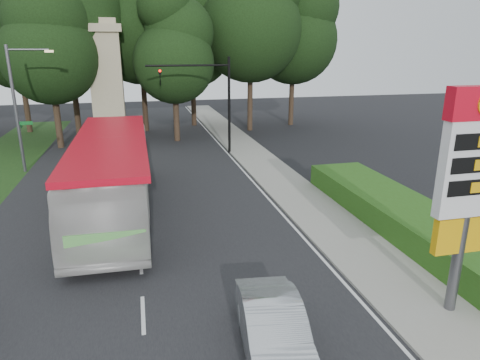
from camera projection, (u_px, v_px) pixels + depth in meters
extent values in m
cube|color=black|center=(139.00, 218.00, 20.45)|extent=(14.00, 80.00, 0.02)
cube|color=gray|center=(306.00, 203.00, 22.33)|extent=(3.00, 80.00, 0.12)
cube|color=#295215|center=(403.00, 216.00, 19.12)|extent=(3.00, 14.00, 1.20)
cylinder|color=#59595E|center=(456.00, 265.00, 12.74)|extent=(0.32, 0.32, 3.20)
cube|color=#DA9E0B|center=(461.00, 234.00, 12.44)|extent=(1.80, 0.25, 1.10)
cube|color=silver|center=(472.00, 168.00, 11.85)|extent=(2.00, 0.35, 2.80)
cube|color=black|center=(478.00, 165.00, 11.63)|extent=(1.70, 0.04, 0.45)
cube|color=black|center=(475.00, 187.00, 11.82)|extent=(1.70, 0.04, 0.45)
cylinder|color=black|center=(229.00, 106.00, 32.09)|extent=(0.20, 0.20, 7.20)
cylinder|color=black|center=(188.00, 65.00, 30.54)|extent=(6.00, 0.14, 0.14)
imported|color=black|center=(160.00, 69.00, 30.17)|extent=(0.18, 0.22, 1.10)
sphere|color=#FF0C05|center=(160.00, 71.00, 30.06)|extent=(0.18, 0.18, 0.18)
cylinder|color=#59595E|center=(16.00, 111.00, 26.95)|extent=(0.20, 0.20, 8.00)
cylinder|color=#59595E|center=(28.00, 50.00, 26.13)|extent=(2.40, 0.12, 0.12)
cube|color=#FFE599|center=(49.00, 51.00, 26.43)|extent=(0.50, 0.22, 0.14)
cube|color=#0C591E|center=(26.00, 123.00, 27.29)|extent=(0.85, 0.04, 0.22)
cube|color=#0C591E|center=(20.00, 127.00, 27.70)|extent=(0.04, 0.85, 0.22)
cube|color=tan|center=(108.00, 90.00, 35.40)|extent=(2.50, 2.50, 9.00)
cube|color=tan|center=(102.00, 28.00, 33.98)|extent=(3.00, 3.00, 0.60)
cube|color=tan|center=(102.00, 21.00, 33.83)|extent=(2.20, 2.20, 0.50)
cylinder|color=#2D2116|center=(26.00, 104.00, 40.65)|extent=(0.50, 0.50, 5.40)
sphere|color=black|center=(17.00, 43.00, 39.01)|extent=(8.40, 8.40, 8.40)
sphere|color=black|center=(12.00, 8.00, 38.12)|extent=(7.20, 7.20, 7.20)
cylinder|color=#2D2116|center=(76.00, 102.00, 37.89)|extent=(0.50, 0.50, 6.48)
sphere|color=black|center=(67.00, 22.00, 35.92)|extent=(10.08, 10.08, 10.08)
cylinder|color=#2D2116|center=(144.00, 100.00, 41.16)|extent=(0.50, 0.50, 5.94)
sphere|color=black|center=(140.00, 33.00, 39.36)|extent=(9.24, 9.24, 9.24)
cylinder|color=#2D2116|center=(194.00, 100.00, 44.24)|extent=(0.50, 0.50, 5.22)
sphere|color=black|center=(192.00, 46.00, 42.66)|extent=(8.12, 8.12, 8.12)
sphere|color=black|center=(191.00, 15.00, 41.80)|extent=(6.96, 6.96, 6.96)
cylinder|color=#2D2116|center=(250.00, 99.00, 41.51)|extent=(0.50, 0.50, 6.12)
sphere|color=black|center=(250.00, 30.00, 39.65)|extent=(9.52, 9.52, 9.52)
cylinder|color=#2D2116|center=(291.00, 98.00, 44.56)|extent=(0.50, 0.50, 5.58)
sphere|color=black|center=(293.00, 40.00, 42.87)|extent=(8.68, 8.68, 8.68)
sphere|color=black|center=(295.00, 7.00, 41.95)|extent=(7.44, 7.44, 7.44)
cylinder|color=#2D2116|center=(58.00, 119.00, 34.21)|extent=(0.50, 0.50, 4.68)
sphere|color=black|center=(50.00, 57.00, 32.79)|extent=(7.28, 7.28, 7.28)
sphere|color=black|center=(45.00, 21.00, 32.03)|extent=(6.24, 6.24, 6.24)
cylinder|color=#2D2116|center=(176.00, 116.00, 36.85)|extent=(0.50, 0.50, 4.32)
sphere|color=black|center=(174.00, 63.00, 35.54)|extent=(6.72, 6.72, 6.72)
sphere|color=black|center=(173.00, 33.00, 34.83)|extent=(5.76, 5.76, 5.76)
sphere|color=black|center=(171.00, 6.00, 34.23)|extent=(4.32, 4.32, 4.32)
imported|color=silver|center=(113.00, 177.00, 20.49)|extent=(3.46, 13.59, 3.77)
imported|color=#B6B9BE|center=(274.00, 331.00, 11.11)|extent=(2.08, 4.66, 1.49)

